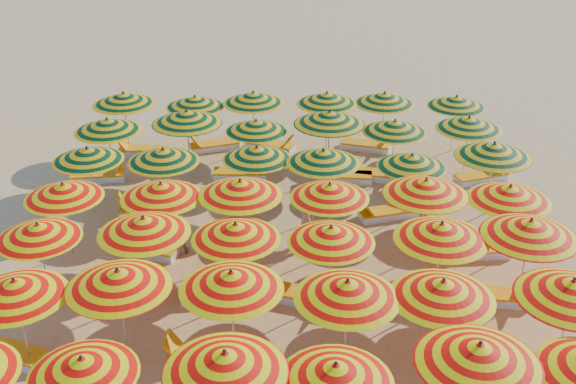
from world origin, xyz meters
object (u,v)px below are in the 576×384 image
(umbrella_1, at_px, (82,367))
(umbrella_10, at_px, (443,289))
(beachgoer_b, at_px, (174,229))
(umbrella_25, at_px, (163,155))
(umbrella_27, at_px, (323,157))
(lounger_6, at_px, (130,291))
(umbrella_12, at_px, (38,231))
(beachgoer_a, at_px, (306,221))
(umbrella_11, at_px, (573,289))
(umbrella_41, at_px, (456,101))
(umbrella_16, at_px, (441,232))
(umbrella_32, at_px, (256,126))
(umbrella_13, at_px, (144,226))
(umbrella_3, at_px, (336,373))
(umbrella_35, at_px, (469,123))
(umbrella_7, at_px, (118,279))
(lounger_13, at_px, (148,209))
(lounger_3, at_px, (6,352))
(umbrella_39, at_px, (327,98))
(lounger_10, at_px, (495,296))
(umbrella_20, at_px, (240,188))
(umbrella_37, at_px, (195,102))
(umbrella_36, at_px, (124,99))
(umbrella_38, at_px, (253,98))
(lounger_15, at_px, (99,176))
(lounger_19, at_px, (482,176))
(umbrella_26, at_px, (257,153))
(umbrella_40, at_px, (384,98))
(umbrella_33, at_px, (329,118))
(umbrella_17, at_px, (530,229))
(umbrella_6, at_px, (15,289))
(umbrella_31, at_px, (187,117))
(lounger_11, at_px, (149,249))
(umbrella_15, at_px, (331,234))
(lounger_12, at_px, (475,251))
(umbrella_8, at_px, (231,281))
(umbrella_21, at_px, (330,191))
(umbrella_18, at_px, (63,191))
(lounger_17, at_px, (344,176))
(lounger_20, at_px, (142,151))
(lounger_8, at_px, (308,297))
(umbrella_29, at_px, (494,150))
(lounger_22, at_px, (271,145))
(umbrella_19, at_px, (161,191))
(lounger_16, at_px, (242,173))
(lounger_18, at_px, (375,175))
(lounger_23, at_px, (367,145))
(umbrella_30, at_px, (107,125))
(umbrella_22, at_px, (426,187))
(umbrella_23, at_px, (510,193))

(umbrella_1, relative_size, umbrella_10, 1.07)
(beachgoer_b, bearing_deg, umbrella_25, -97.60)
(umbrella_27, bearing_deg, lounger_6, -139.63)
(umbrella_25, height_order, beachgoer_b, umbrella_25)
(umbrella_12, distance_m, beachgoer_a, 6.77)
(umbrella_11, height_order, umbrella_41, umbrella_11)
(umbrella_16, xyz_separation_m, umbrella_32, (-4.57, 6.88, -0.23))
(umbrella_13, bearing_deg, umbrella_27, 43.85)
(umbrella_3, height_order, umbrella_35, umbrella_35)
(umbrella_7, bearing_deg, lounger_13, 97.00)
(lounger_3, relative_size, lounger_6, 1.01)
(umbrella_39, bearing_deg, lounger_10, -66.89)
(umbrella_20, distance_m, umbrella_37, 7.17)
(umbrella_7, distance_m, umbrella_36, 11.11)
(umbrella_11, relative_size, umbrella_38, 1.29)
(lounger_15, bearing_deg, umbrella_11, -45.19)
(umbrella_25, xyz_separation_m, lounger_19, (9.70, 2.42, -1.75))
(umbrella_26, height_order, umbrella_40, umbrella_40)
(umbrella_33, xyz_separation_m, umbrella_35, (4.34, 0.03, -0.16))
(umbrella_17, xyz_separation_m, umbrella_38, (-6.79, 8.98, -0.14))
(umbrella_6, xyz_separation_m, umbrella_11, (11.04, -0.06, 0.15))
(lounger_3, distance_m, lounger_10, 11.21)
(umbrella_27, distance_m, umbrella_31, 4.96)
(umbrella_26, relative_size, lounger_11, 1.40)
(umbrella_25, distance_m, umbrella_32, 3.54)
(umbrella_15, height_order, umbrella_25, umbrella_25)
(lounger_12, bearing_deg, umbrella_8, 29.83)
(umbrella_21, relative_size, umbrella_32, 0.87)
(umbrella_6, bearing_deg, umbrella_32, 64.76)
(beachgoer_b, bearing_deg, umbrella_16, 138.28)
(umbrella_18, xyz_separation_m, lounger_12, (10.70, 0.11, -1.74))
(umbrella_41, height_order, lounger_17, umbrella_41)
(umbrella_26, height_order, lounger_20, umbrella_26)
(lounger_11, bearing_deg, lounger_8, -9.27)
(umbrella_18, xyz_separation_m, umbrella_32, (4.65, 4.73, -0.08))
(umbrella_29, bearing_deg, umbrella_17, -93.22)
(umbrella_12, distance_m, lounger_6, 2.59)
(lounger_22, bearing_deg, umbrella_20, -72.53)
(umbrella_8, relative_size, umbrella_18, 0.94)
(umbrella_3, xyz_separation_m, umbrella_19, (-4.13, 6.67, 0.05))
(lounger_16, xyz_separation_m, lounger_18, (4.31, -0.02, 0.00))
(umbrella_18, distance_m, lounger_10, 11.05)
(umbrella_27, xyz_separation_m, beachgoer_a, (-0.49, -1.59, -1.18))
(umbrella_21, height_order, umbrella_25, umbrella_21)
(umbrella_33, xyz_separation_m, lounger_23, (1.45, 2.35, -1.94))
(lounger_12, bearing_deg, umbrella_30, -27.18)
(umbrella_22, distance_m, umbrella_23, 2.09)
(umbrella_11, relative_size, umbrella_30, 1.25)
(umbrella_22, bearing_deg, umbrella_13, -163.49)
(umbrella_3, xyz_separation_m, umbrella_27, (0.03, 8.87, 0.04))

